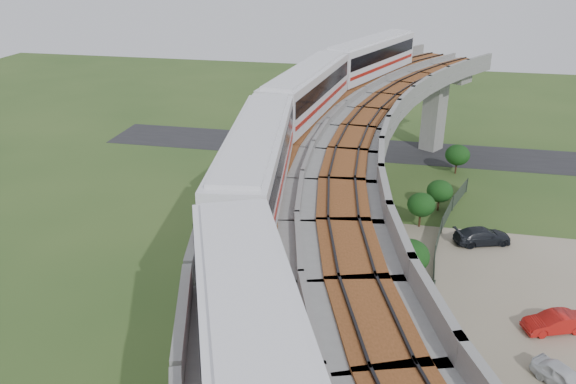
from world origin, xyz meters
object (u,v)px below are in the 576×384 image
metro_train (318,124)px  car_red (554,322)px  car_white (564,378)px  car_dark (482,236)px

metro_train → car_red: metro_train is taller
metro_train → car_white: (14.86, -6.21, -11.64)m
car_red → car_dark: bearing=175.9°
metro_train → car_dark: metro_train is taller
metro_train → car_dark: (12.24, 9.88, -11.60)m
car_white → car_red: car_red is taller
car_white → car_dark: size_ratio=0.80×
car_white → car_red: 5.20m
metro_train → car_dark: size_ratio=13.31×
metro_train → car_white: size_ratio=16.65×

